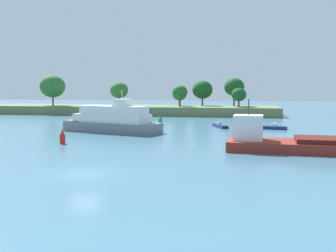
{
  "coord_description": "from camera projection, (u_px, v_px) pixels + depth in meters",
  "views": [
    {
      "loc": [
        12.31,
        -28.74,
        6.79
      ],
      "look_at": [
        1.44,
        28.79,
        1.2
      ],
      "focal_mm": 41.3,
      "sensor_mm": 36.0,
      "label": 1
    }
  ],
  "objects": [
    {
      "name": "treeline_island",
      "position": [
        132.0,
        105.0,
        106.18
      ],
      "size": [
        80.34,
        17.53,
        10.68
      ],
      "color": "#66754C",
      "rests_on": "ground"
    },
    {
      "name": "fishing_skiff",
      "position": [
        272.0,
        127.0,
        65.74
      ],
      "size": [
        5.24,
        2.45,
        1.04
      ],
      "color": "navy",
      "rests_on": "ground"
    },
    {
      "name": "white_riverboat",
      "position": [
        112.0,
        121.0,
        61.11
      ],
      "size": [
        16.72,
        9.16,
        6.67
      ],
      "color": "slate",
      "rests_on": "ground"
    },
    {
      "name": "small_motorboat",
      "position": [
        220.0,
        126.0,
        68.91
      ],
      "size": [
        3.18,
        5.73,
        0.98
      ],
      "color": "navy",
      "rests_on": "ground"
    },
    {
      "name": "channel_buoy_green",
      "position": [
        160.0,
        120.0,
        74.02
      ],
      "size": [
        0.7,
        0.7,
        1.9
      ],
      "color": "green",
      "rests_on": "ground"
    },
    {
      "name": "channel_buoy_red",
      "position": [
        62.0,
        137.0,
        48.06
      ],
      "size": [
        0.7,
        0.7,
        1.9
      ],
      "color": "red",
      "rests_on": "ground"
    },
    {
      "name": "ground_plane",
      "position": [
        84.0,
        174.0,
        31.03
      ],
      "size": [
        400.0,
        400.0,
        0.0
      ],
      "primitive_type": "plane",
      "color": "teal"
    }
  ]
}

